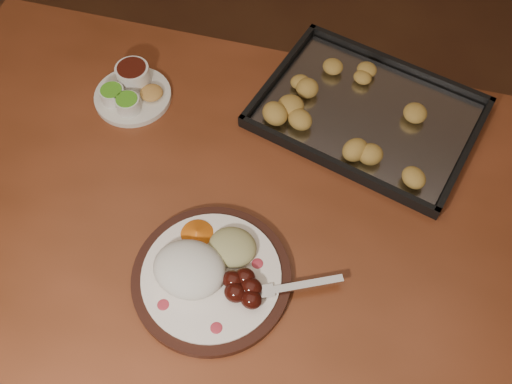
% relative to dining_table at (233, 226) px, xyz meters
% --- Properties ---
extents(ground, '(4.00, 4.00, 0.00)m').
position_rel_dining_table_xyz_m(ground, '(-0.21, -0.09, -0.65)').
color(ground, brown).
rests_on(ground, ground).
extents(dining_table, '(1.58, 1.05, 0.75)m').
position_rel_dining_table_xyz_m(dining_table, '(0.00, 0.00, 0.00)').
color(dining_table, brown).
rests_on(dining_table, ground).
extents(dinner_plate, '(0.39, 0.30, 0.07)m').
position_rel_dining_table_xyz_m(dinner_plate, '(0.02, -0.16, 0.12)').
color(dinner_plate, black).
rests_on(dinner_plate, dining_table).
extents(condiment_saucer, '(0.18, 0.18, 0.06)m').
position_rel_dining_table_xyz_m(condiment_saucer, '(-0.32, 0.18, 0.12)').
color(condiment_saucer, silver).
rests_on(condiment_saucer, dining_table).
extents(baking_tray, '(0.52, 0.42, 0.05)m').
position_rel_dining_table_xyz_m(baking_tray, '(0.20, 0.32, 0.11)').
color(baking_tray, black).
rests_on(baking_tray, dining_table).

